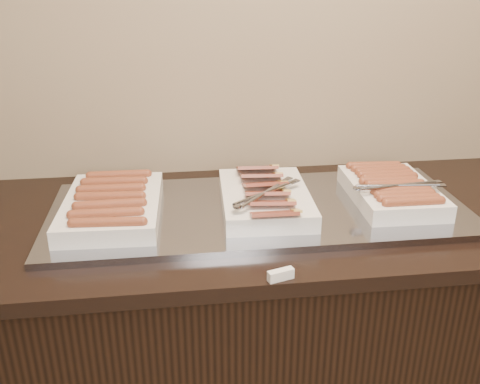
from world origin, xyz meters
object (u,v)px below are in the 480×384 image
at_px(dish_right, 392,189).
at_px(dish_center, 265,197).
at_px(dish_left, 112,205).
at_px(warming_tray, 259,210).
at_px(counter, 255,338).

bearing_deg(dish_right, dish_center, -178.55).
relative_size(dish_left, dish_right, 1.14).
bearing_deg(dish_right, warming_tray, -179.11).
bearing_deg(dish_left, dish_right, 1.90).
distance_m(dish_left, dish_right, 0.81).
xyz_separation_m(warming_tray, dish_center, (0.02, -0.00, 0.04)).
bearing_deg(dish_center, counter, 173.25).
relative_size(counter, dish_right, 5.83).
relative_size(dish_center, dish_right, 1.12).
relative_size(warming_tray, dish_center, 3.04).
bearing_deg(warming_tray, dish_left, 180.00).
bearing_deg(counter, warming_tray, 0.00).
bearing_deg(dish_left, warming_tray, 2.18).
distance_m(warming_tray, dish_center, 0.05).
distance_m(counter, dish_left, 0.64).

